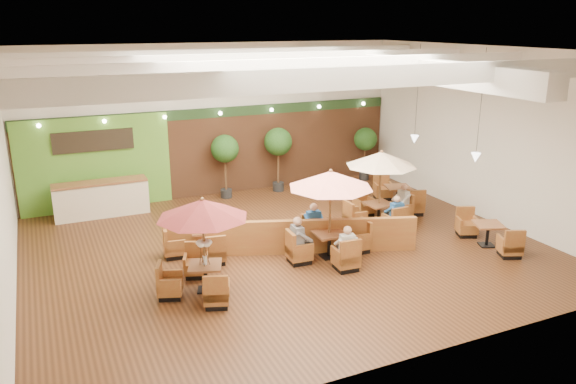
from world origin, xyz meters
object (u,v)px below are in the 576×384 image
table_2 (381,174)px  diner_3 (395,210)px  table_5 (398,197)px  diner_4 (402,198)px  table_0 (201,225)px  table_4 (487,235)px  service_counter (101,199)px  booth_divider (292,237)px  diner_1 (314,221)px  diner_2 (299,236)px  topiary_1 (278,144)px  table_1 (330,198)px  diner_0 (346,243)px  topiary_0 (225,151)px  table_3 (197,238)px  topiary_2 (365,141)px

table_2 → diner_3: bearing=-90.9°
table_5 → diner_4: (-0.70, -1.21, 0.39)m
table_0 → table_4: table_0 is taller
table_2 → diner_4: size_ratio=3.20×
service_counter → booth_divider: 7.04m
diner_1 → diner_3: size_ratio=1.09×
table_2 → diner_2: bearing=-156.1°
topiary_1 → table_1: bearing=-101.2°
booth_divider → table_1: table_1 is taller
topiary_1 → diner_0: bearing=-99.8°
diner_0 → diner_1: 1.82m
service_counter → diner_2: bearing=-55.0°
service_counter → table_1: bearing=-49.7°
topiary_0 → diner_4: (4.41, -4.69, -1.00)m
table_0 → diner_4: (7.29, 2.21, -0.95)m
table_2 → topiary_1: topiary_1 is taller
service_counter → diner_4: diner_4 is taller
table_2 → diner_4: table_2 is taller
table_0 → table_3: bearing=97.8°
table_2 → table_5: (1.58, 1.21, -1.31)m
booth_divider → diner_2: diner_2 is taller
diner_3 → topiary_1: bearing=98.8°
booth_divider → topiary_0: 5.84m
table_3 → diner_2: size_ratio=2.79×
topiary_2 → diner_4: bearing=-107.8°
topiary_0 → diner_0: 7.39m
service_counter → topiary_2: 10.36m
table_2 → diner_3: (-0.00, -0.88, -0.92)m
service_counter → topiary_1: bearing=1.8°
diner_1 → diner_4: 3.66m
table_5 → diner_1: bearing=-138.2°
table_4 → booth_divider: bearing=-176.3°
table_1 → table_0: bearing=-168.5°
diner_3 → booth_divider: bearing=176.4°
table_2 → table_4: size_ratio=0.99×
table_1 → topiary_1: size_ratio=1.03×
service_counter → diner_2: 7.53m
diner_4 → diner_2: bearing=105.5°
booth_divider → diner_4: size_ratio=9.28×
table_0 → table_2: bearing=38.9°
diner_2 → diner_0: bearing=47.4°
diner_2 → diner_3: 3.70m
table_2 → diner_0: 3.85m
diner_2 → topiary_1: bearing=163.5°
booth_divider → diner_4: 4.53m
table_4 → diner_0: diner_0 is taller
table_2 → topiary_2: (2.38, 4.69, -0.06)m
diner_0 → diner_4: bearing=46.0°
table_2 → topiary_2: 5.26m
table_5 → service_counter: bearing=178.0°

